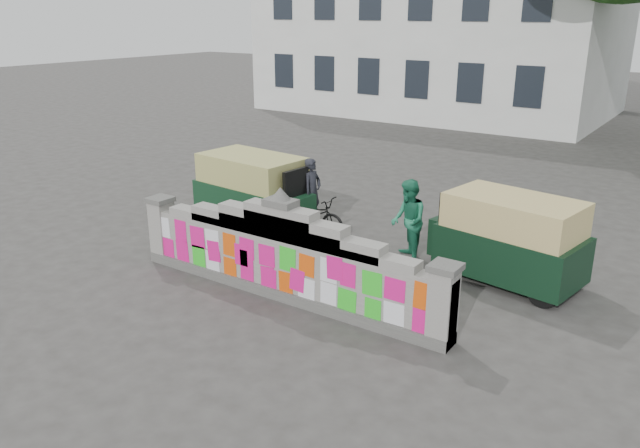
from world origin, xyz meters
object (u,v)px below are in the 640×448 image
(cyclist_rider, at_px, (312,202))
(rickshaw_left, at_px, (255,190))
(pedestrian, at_px, (408,221))
(rickshaw_right, at_px, (508,238))
(cyclist_bike, at_px, (312,215))

(cyclist_rider, xyz_separation_m, rickshaw_left, (-1.37, -0.35, 0.13))
(cyclist_rider, xyz_separation_m, pedestrian, (2.51, -0.22, 0.09))
(cyclist_rider, bearing_deg, pedestrian, -95.82)
(rickshaw_right, bearing_deg, rickshaw_left, 11.87)
(rickshaw_left, distance_m, rickshaw_right, 5.87)
(cyclist_bike, xyz_separation_m, cyclist_rider, (0.00, 0.00, 0.30))
(cyclist_rider, distance_m, pedestrian, 2.52)
(cyclist_rider, bearing_deg, rickshaw_right, -92.15)
(pedestrian, relative_size, rickshaw_left, 0.54)
(rickshaw_left, bearing_deg, rickshaw_right, 7.56)
(cyclist_rider, bearing_deg, rickshaw_left, 103.73)
(rickshaw_left, bearing_deg, cyclist_rider, 19.65)
(pedestrian, bearing_deg, cyclist_bike, -134.47)
(cyclist_bike, xyz_separation_m, rickshaw_right, (4.49, -0.11, 0.41))
(cyclist_bike, bearing_deg, rickshaw_left, 103.73)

